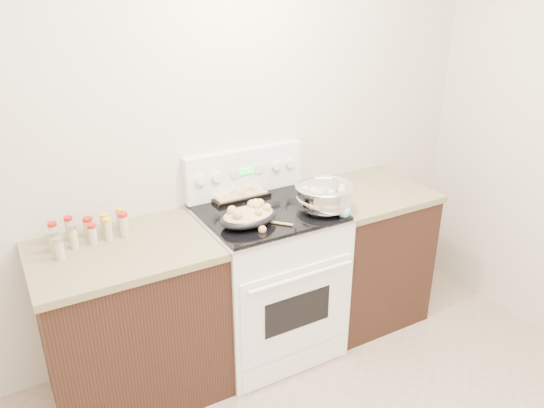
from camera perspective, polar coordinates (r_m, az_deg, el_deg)
room_shell at (r=1.48m, az=14.38°, el=3.55°), size 4.10×3.60×2.75m
counter_left at (r=3.02m, az=-14.75°, el=-12.14°), size 0.93×0.67×0.92m
counter_right at (r=3.63m, az=9.67°, el=-5.17°), size 0.73×0.67×0.92m
kitchen_range at (r=3.25m, az=-0.48°, el=-7.92°), size 0.78×0.73×1.22m
mixing_bowl at (r=3.02m, az=5.63°, el=0.71°), size 0.34×0.34×0.19m
roasting_pan at (r=2.85m, az=-2.55°, el=-1.27°), size 0.36×0.27×0.12m
baking_sheet at (r=3.22m, az=-3.74°, el=1.23°), size 0.35×0.25×0.06m
wooden_spoon at (r=2.81m, az=-0.83°, el=-2.40°), size 0.20×0.22×0.04m
blue_ladle at (r=2.98m, az=7.71°, el=-0.62°), size 0.15×0.25×0.10m
spice_jars at (r=2.87m, az=-19.15°, el=-2.72°), size 0.41×0.23×0.13m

